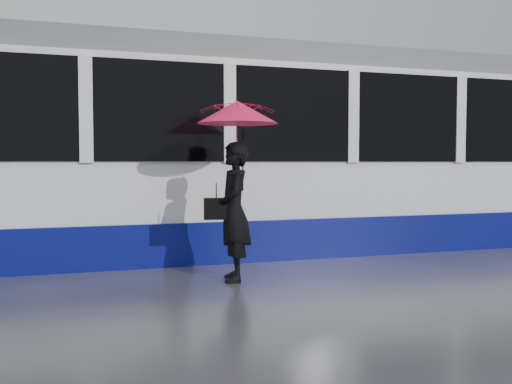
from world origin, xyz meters
name	(u,v)px	position (x,y,z in m)	size (l,w,h in m)	color
ground	(291,278)	(0.00, 0.00, 0.00)	(90.00, 90.00, 0.00)	#2C2C31
rails	(236,249)	(0.00, 2.50, 0.01)	(34.00, 1.51, 0.02)	#3F3D38
woman	(234,212)	(-0.73, 0.09, 0.87)	(0.64, 0.42, 1.74)	black
umbrella	(237,128)	(-0.68, 0.09, 1.91)	(1.18, 1.18, 1.18)	#EE1456
handbag	(216,208)	(-0.95, 0.11, 0.91)	(0.33, 0.19, 0.45)	black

